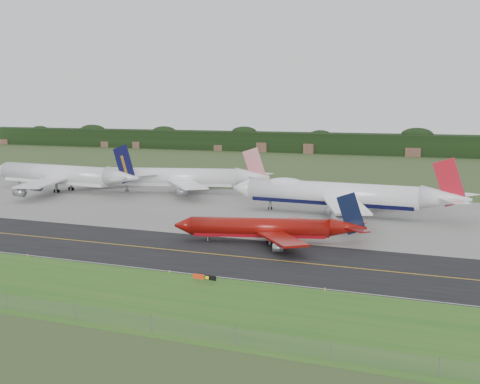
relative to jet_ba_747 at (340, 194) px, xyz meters
name	(u,v)px	position (x,y,z in m)	size (l,w,h in m)	color
ground	(198,248)	(-15.91, -51.44, -5.58)	(600.00, 600.00, 0.00)	#304721
grass_verge	(96,291)	(-15.91, -86.44, -5.58)	(400.00, 30.00, 0.01)	#28601C
taxiway	(188,252)	(-15.91, -55.44, -5.57)	(400.00, 32.00, 0.02)	black
apron	(283,212)	(-15.91, -0.44, -5.57)	(400.00, 78.00, 0.01)	gray
taxiway_centreline	(188,251)	(-15.91, -55.44, -5.55)	(400.00, 0.40, 0.00)	gold
taxiway_edge_line	(148,269)	(-15.91, -70.94, -5.55)	(400.00, 0.25, 0.00)	silver
perimeter_fence	(40,307)	(-15.91, -99.44, -4.48)	(320.00, 0.10, 320.00)	slate
horizon_treeline	(415,146)	(-15.91, 222.33, -0.11)	(700.00, 25.00, 12.00)	black
jet_ba_747	(340,194)	(0.00, 0.00, 0.00)	(65.21, 54.01, 16.40)	white
jet_red_737	(270,228)	(-4.21, -40.34, -2.51)	(40.44, 32.19, 11.12)	maroon
jet_navy_gold	(63,175)	(-98.64, 10.11, -0.10)	(64.75, 56.13, 16.70)	silver
jet_star_tail	(182,178)	(-59.64, 22.48, -0.43)	(57.71, 47.20, 15.46)	white
taxiway_sign	(204,277)	(-2.27, -75.44, -4.59)	(4.24, 0.26, 1.41)	slate
edge_marker_left	(28,255)	(-42.27, -71.94, -5.33)	(0.16, 0.16, 0.50)	yellow
edge_marker_center	(169,272)	(-10.86, -71.94, -5.33)	(0.16, 0.16, 0.50)	yellow
edge_marker_right	(325,289)	(17.19, -71.94, -5.33)	(0.16, 0.16, 0.50)	yellow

